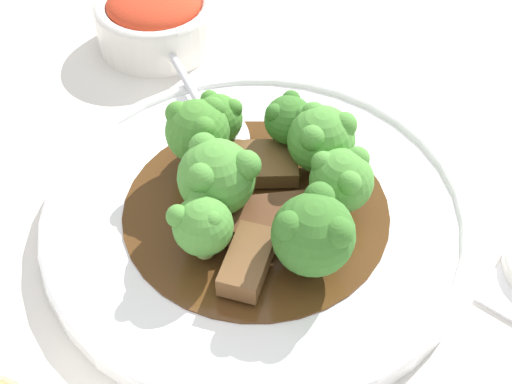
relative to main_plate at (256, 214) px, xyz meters
name	(u,v)px	position (x,y,z in m)	size (l,w,h in m)	color
ground_plane	(256,223)	(0.00, 0.00, -0.01)	(4.00, 4.00, 0.00)	silver
main_plate	(256,214)	(0.00, 0.00, 0.00)	(0.31, 0.31, 0.02)	white
beef_strip_0	(248,261)	(0.03, -0.05, 0.02)	(0.05, 0.06, 0.02)	brown
beef_strip_1	(268,218)	(0.02, -0.01, 0.02)	(0.07, 0.08, 0.02)	#56331E
beef_strip_2	(263,163)	(-0.02, 0.03, 0.02)	(0.06, 0.06, 0.01)	brown
broccoli_floret_0	(197,221)	(0.00, -0.05, 0.04)	(0.04, 0.04, 0.05)	#8EB756
broccoli_floret_1	(218,118)	(-0.06, 0.03, 0.04)	(0.04, 0.04, 0.05)	#7FA84C
broccoli_floret_2	(197,131)	(-0.06, 0.01, 0.04)	(0.05, 0.05, 0.06)	#8EB756
broccoli_floret_3	(289,119)	(-0.02, 0.06, 0.04)	(0.04, 0.04, 0.05)	#7FA84C
broccoli_floret_4	(216,176)	(-0.02, -0.02, 0.05)	(0.05, 0.05, 0.06)	#7FA84C
broccoli_floret_5	(342,179)	(0.05, 0.04, 0.04)	(0.05, 0.05, 0.05)	#8EB756
broccoli_floret_6	(313,233)	(0.06, -0.02, 0.04)	(0.06, 0.06, 0.06)	#8EB756
broccoli_floret_7	(321,138)	(0.01, 0.06, 0.04)	(0.05, 0.05, 0.05)	#7FA84C
serving_spoon	(210,119)	(-0.08, 0.04, 0.02)	(0.22, 0.13, 0.01)	silver
side_bowl_kimchi	(156,17)	(-0.22, 0.12, 0.02)	(0.11, 0.11, 0.06)	white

